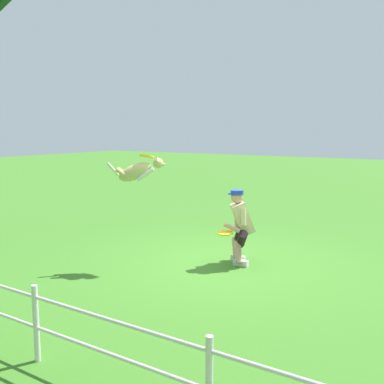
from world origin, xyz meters
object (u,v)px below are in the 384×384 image
object	(u,v)px
dog	(138,171)
frisbee_held	(225,233)
person	(240,224)
frisbee_flying	(147,156)

from	to	relation	value
dog	frisbee_held	xyz separation A→B (m)	(-1.28, -0.69, -1.02)
person	frisbee_flying	size ratio (longest dim) A/B	5.31
dog	frisbee_held	distance (m)	1.77
frisbee_held	person	bearing A→B (deg)	-104.73
frisbee_held	dog	bearing A→B (deg)	28.29
frisbee_flying	frisbee_held	xyz separation A→B (m)	(-1.17, -0.58, -1.27)
frisbee_flying	frisbee_held	distance (m)	1.82
dog	frisbee_flying	world-z (taller)	frisbee_flying
person	frisbee_held	distance (m)	0.40
dog	frisbee_flying	size ratio (longest dim) A/B	3.56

